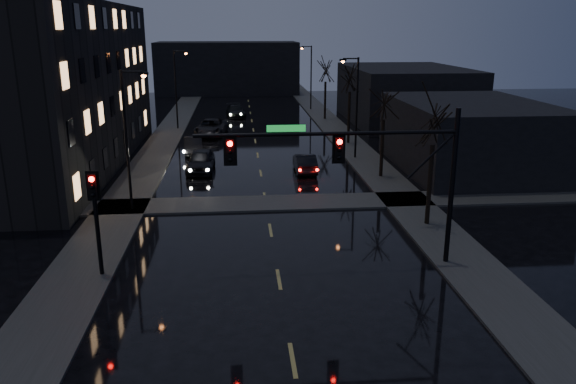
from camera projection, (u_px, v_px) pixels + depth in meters
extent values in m
cube|color=#2D2D2B|center=(159.00, 149.00, 48.70)|extent=(3.00, 140.00, 0.12)
cube|color=#2D2D2B|center=(351.00, 145.00, 50.16)|extent=(3.00, 140.00, 0.12)
cube|color=#2D2D2B|center=(266.00, 203.00, 33.66)|extent=(40.00, 3.00, 0.12)
cube|color=black|center=(35.00, 86.00, 41.56)|extent=(12.00, 30.00, 12.00)
cube|color=black|center=(470.00, 136.00, 41.47)|extent=(10.00, 14.00, 5.00)
cube|color=black|center=(404.00, 95.00, 62.47)|extent=(12.00, 18.00, 6.00)
cube|color=black|center=(228.00, 68.00, 89.14)|extent=(22.00, 10.00, 8.00)
cylinder|color=black|center=(452.00, 189.00, 24.27)|extent=(0.22, 0.22, 7.00)
cylinder|color=black|center=(327.00, 134.00, 23.09)|extent=(11.00, 0.16, 0.16)
cylinder|color=black|center=(432.00, 155.00, 23.76)|extent=(2.05, 0.10, 2.05)
cube|color=#0C591E|center=(286.00, 128.00, 22.87)|extent=(1.60, 0.04, 0.28)
cube|color=black|center=(230.00, 151.00, 22.93)|extent=(0.35, 0.28, 1.05)
sphere|color=#FF0705|center=(230.00, 144.00, 22.68)|extent=(0.22, 0.22, 0.22)
cube|color=black|center=(339.00, 149.00, 23.31)|extent=(0.35, 0.28, 1.05)
sphere|color=#FF0705|center=(340.00, 142.00, 23.07)|extent=(0.22, 0.22, 0.22)
cylinder|color=black|center=(97.00, 228.00, 23.34)|extent=(0.18, 0.18, 4.40)
cube|color=black|center=(93.00, 186.00, 22.83)|extent=(0.35, 0.28, 1.05)
sphere|color=#FF0705|center=(91.00, 179.00, 22.59)|extent=(0.22, 0.22, 0.22)
cylinder|color=black|center=(429.00, 186.00, 29.48)|extent=(0.24, 0.24, 4.40)
cylinder|color=black|center=(382.00, 149.00, 39.07)|extent=(0.24, 0.24, 4.12)
cylinder|color=black|center=(349.00, 118.00, 50.46)|extent=(0.24, 0.24, 4.68)
cylinder|color=black|center=(325.00, 101.00, 63.89)|extent=(0.24, 0.24, 4.29)
cylinder|color=black|center=(127.00, 143.00, 31.41)|extent=(0.16, 0.16, 8.00)
cylinder|color=black|center=(132.00, 72.00, 30.35)|extent=(1.20, 0.10, 0.10)
cube|color=black|center=(144.00, 73.00, 30.43)|extent=(0.50, 0.25, 0.15)
sphere|color=orange|center=(144.00, 75.00, 30.46)|extent=(0.28, 0.28, 0.28)
cylinder|color=black|center=(176.00, 91.00, 57.20)|extent=(0.16, 0.16, 8.00)
cylinder|color=black|center=(180.00, 51.00, 56.15)|extent=(1.20, 0.10, 0.10)
cube|color=black|center=(186.00, 52.00, 56.23)|extent=(0.50, 0.25, 0.15)
sphere|color=orange|center=(186.00, 53.00, 56.26)|extent=(0.28, 0.28, 0.28)
cylinder|color=black|center=(357.00, 109.00, 44.21)|extent=(0.16, 0.16, 8.00)
cylinder|color=black|center=(351.00, 59.00, 43.05)|extent=(1.20, 0.10, 0.10)
cube|color=black|center=(343.00, 60.00, 43.03)|extent=(0.50, 0.25, 0.15)
sphere|color=orange|center=(343.00, 61.00, 43.06)|extent=(0.28, 0.28, 0.28)
cylinder|color=black|center=(311.00, 78.00, 70.96)|extent=(0.16, 0.16, 8.00)
cylinder|color=black|center=(307.00, 46.00, 69.81)|extent=(1.20, 0.10, 0.10)
cube|color=black|center=(302.00, 47.00, 69.78)|extent=(0.50, 0.25, 0.15)
sphere|color=orange|center=(302.00, 48.00, 69.81)|extent=(0.28, 0.28, 0.28)
imported|color=black|center=(201.00, 161.00, 41.10)|extent=(2.08, 4.84, 1.63)
imported|color=black|center=(193.00, 146.00, 46.98)|extent=(1.77, 4.26, 1.37)
imported|color=black|center=(211.00, 128.00, 54.71)|extent=(3.38, 6.11, 1.62)
imported|color=black|center=(236.00, 111.00, 66.10)|extent=(2.54, 5.11, 1.43)
imported|color=black|center=(305.00, 163.00, 40.97)|extent=(1.44, 4.13, 1.36)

